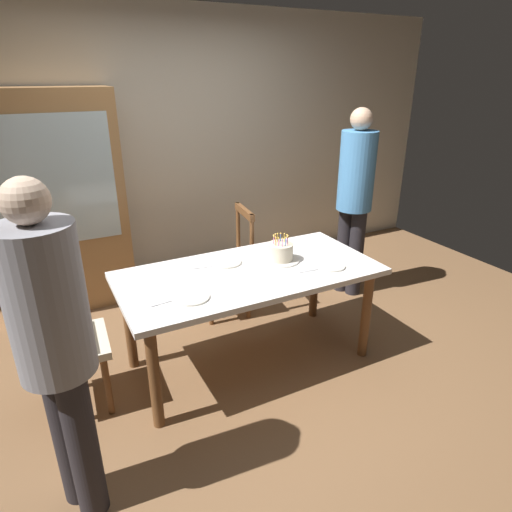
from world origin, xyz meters
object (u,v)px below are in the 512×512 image
Objects in this scene: birthday_cake at (280,253)px; plate_near_celebrant at (192,297)px; plate_near_guest at (330,265)px; chair_upholstered at (53,337)px; china_cabinet at (57,205)px; chair_spindle_back at (227,265)px; person_celebrant at (55,343)px; plate_far_side at (226,262)px; person_guest at (355,193)px; dining_table at (250,282)px.

birthday_cake is 0.81m from plate_near_celebrant.
plate_near_guest is (0.26, -0.25, -0.05)m from birthday_cake.
china_cabinet is at bearing 81.65° from chair_upholstered.
china_cabinet reaches higher than chair_upholstered.
plate_near_celebrant is 0.23× the size of chair_spindle_back.
chair_spindle_back is at bearing 45.18° from person_celebrant.
plate_near_guest is 1.86m from chair_upholstered.
china_cabinet is (-1.22, 0.81, 0.49)m from chair_spindle_back.
plate_near_celebrant and plate_far_side have the same top height.
china_cabinet is (0.21, 1.46, 0.42)m from chair_upholstered.
person_celebrant is (-1.80, -0.48, 0.20)m from plate_near_guest.
person_guest is at bearing 25.43° from person_celebrant.
plate_near_guest is at bearing -19.98° from dining_table.
plate_near_celebrant is 0.56m from plate_far_side.
china_cabinet is (-2.43, 0.98, -0.04)m from person_guest.
person_celebrant reaches higher than plate_near_guest.
plate_near_guest reaches higher than dining_table.
plate_near_guest is 0.23× the size of chair_spindle_back.
chair_upholstered reaches higher than birthday_cake.
chair_spindle_back is (-0.39, 0.95, -0.29)m from plate_near_guest.
plate_far_side is 1.47m from person_celebrant.
person_guest reaches higher than dining_table.
birthday_cake is 2.02m from china_cabinet.
person_celebrant is at bearing -88.46° from chair_upholstered.
person_guest is 0.91× the size of china_cabinet.
person_guest is (2.62, 1.25, 0.05)m from person_celebrant.
plate_near_guest is (0.63, -0.39, 0.00)m from plate_far_side.
dining_table is 0.54m from plate_near_celebrant.
person_guest is (1.36, 0.57, 0.34)m from dining_table.
dining_table is 0.32m from birthday_cake.
dining_table is at bearing 160.02° from plate_near_guest.
person_guest reaches higher than plate_near_celebrant.
person_guest is (1.45, 0.38, 0.25)m from plate_far_side.
plate_far_side is at bearing 44.11° from plate_near_celebrant.
chair_spindle_back is (0.64, 0.95, -0.29)m from plate_near_celebrant.
china_cabinet reaches higher than person_celebrant.
person_celebrant is at bearing -154.57° from person_guest.
person_guest is at bearing 43.02° from plate_near_guest.
person_celebrant is 2.24m from china_cabinet.
plate_far_side is 1.00× the size of plate_near_guest.
plate_near_celebrant is 1.86m from china_cabinet.
plate_far_side is at bearing 36.52° from person_celebrant.
plate_far_side is at bearing -54.29° from china_cabinet.
plate_far_side is at bearing 4.88° from chair_upholstered.
birthday_cake is 1.27× the size of plate_near_guest.
person_celebrant reaches higher than chair_upholstered.
chair_upholstered is at bearing -175.12° from plate_far_side.
chair_spindle_back is 0.50× the size of china_cabinet.
plate_far_side is at bearing 148.07° from plate_near_guest.
plate_far_side is 0.13× the size of person_celebrant.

